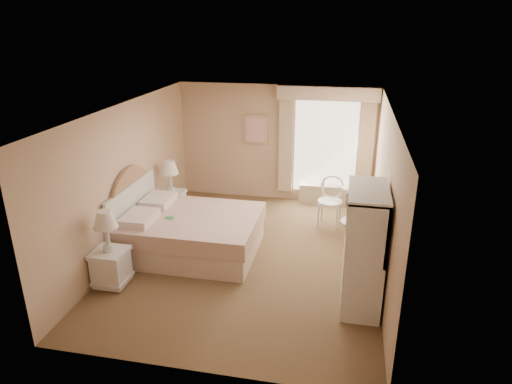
% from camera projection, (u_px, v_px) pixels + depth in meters
% --- Properties ---
extents(room, '(4.21, 5.51, 2.51)m').
position_uv_depth(room, '(249.00, 187.00, 7.27)').
color(room, brown).
rests_on(room, ground).
extents(window, '(2.05, 0.22, 2.51)m').
position_uv_depth(window, '(326.00, 143.00, 9.47)').
color(window, white).
rests_on(window, room).
extents(framed_art, '(0.52, 0.04, 0.62)m').
position_uv_depth(framed_art, '(255.00, 129.00, 9.73)').
color(framed_art, tan).
rests_on(framed_art, room).
extents(bed, '(2.25, 1.77, 1.57)m').
position_uv_depth(bed, '(185.00, 231.00, 7.77)').
color(bed, '#D5A28A').
rests_on(bed, room).
extents(nightstand_near, '(0.49, 0.49, 1.19)m').
position_uv_depth(nightstand_near, '(110.00, 258.00, 6.74)').
color(nightstand_near, white).
rests_on(nightstand_near, room).
extents(nightstand_far, '(0.49, 0.49, 1.19)m').
position_uv_depth(nightstand_far, '(171.00, 198.00, 9.01)').
color(nightstand_far, white).
rests_on(nightstand_far, room).
extents(round_table, '(0.75, 0.75, 0.79)m').
position_uv_depth(round_table, '(357.00, 198.00, 8.78)').
color(round_table, silver).
rests_on(round_table, room).
extents(cafe_chair, '(0.52, 0.52, 0.96)m').
position_uv_depth(cafe_chair, '(331.00, 197.00, 8.75)').
color(cafe_chair, silver).
rests_on(cafe_chair, room).
extents(armoire, '(0.52, 1.03, 1.72)m').
position_uv_depth(armoire, '(363.00, 258.00, 6.21)').
color(armoire, white).
rests_on(armoire, room).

